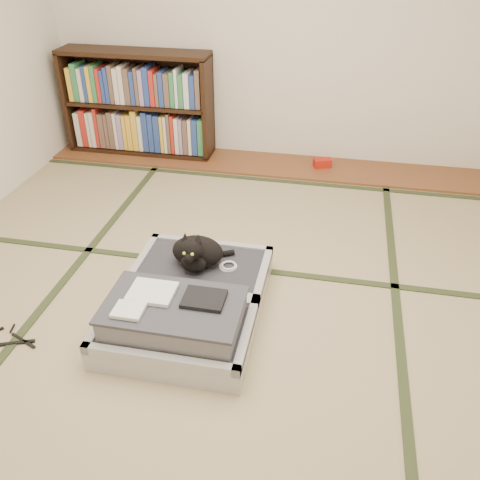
# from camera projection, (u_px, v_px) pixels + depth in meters

# --- Properties ---
(floor) EXTENTS (4.50, 4.50, 0.00)m
(floor) POSITION_uv_depth(u_px,v_px,m) (219.00, 308.00, 2.92)
(floor) COLOR tan
(floor) RESTS_ON ground
(wood_strip) EXTENTS (4.00, 0.50, 0.02)m
(wood_strip) POSITION_uv_depth(u_px,v_px,m) (271.00, 165.00, 4.56)
(wood_strip) COLOR brown
(wood_strip) RESTS_ON ground
(red_item) EXTENTS (0.17, 0.13, 0.07)m
(red_item) POSITION_uv_depth(u_px,v_px,m) (322.00, 163.00, 4.49)
(red_item) COLOR #AD1A0D
(red_item) RESTS_ON wood_strip
(room_shell) EXTENTS (4.50, 4.50, 4.50)m
(room_shell) POSITION_uv_depth(u_px,v_px,m) (212.00, 40.00, 2.13)
(room_shell) COLOR white
(room_shell) RESTS_ON ground
(tatami_borders) EXTENTS (4.00, 4.50, 0.01)m
(tatami_borders) POSITION_uv_depth(u_px,v_px,m) (237.00, 259.00, 3.32)
(tatami_borders) COLOR #2D381E
(tatami_borders) RESTS_ON ground
(bookcase) EXTENTS (1.34, 0.31, 0.92)m
(bookcase) POSITION_uv_depth(u_px,v_px,m) (138.00, 105.00, 4.59)
(bookcase) COLOR black
(bookcase) RESTS_ON wood_strip
(suitcase) EXTENTS (0.78, 1.05, 0.31)m
(suitcase) POSITION_uv_depth(u_px,v_px,m) (187.00, 304.00, 2.78)
(suitcase) COLOR #A9A9AD
(suitcase) RESTS_ON floor
(cat) EXTENTS (0.35, 0.35, 0.28)m
(cat) POSITION_uv_depth(u_px,v_px,m) (197.00, 252.00, 2.94)
(cat) COLOR black
(cat) RESTS_ON suitcase
(cable_coil) EXTENTS (0.11, 0.11, 0.03)m
(cable_coil) POSITION_uv_depth(u_px,v_px,m) (228.00, 266.00, 2.99)
(cable_coil) COLOR white
(cable_coil) RESTS_ON suitcase
(hanger) EXTENTS (0.38, 0.24, 0.01)m
(hanger) POSITION_uv_depth(u_px,v_px,m) (2.00, 341.00, 2.68)
(hanger) COLOR black
(hanger) RESTS_ON floor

